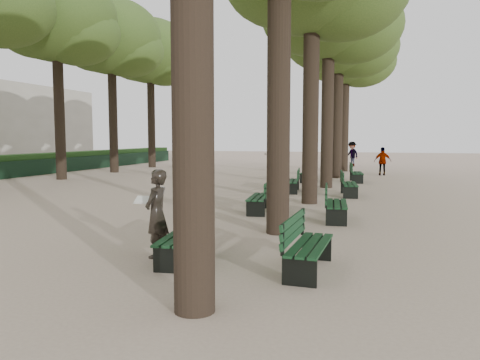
# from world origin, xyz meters

# --- Properties ---
(ground) EXTENTS (120.00, 120.00, 0.00)m
(ground) POSITION_xyz_m (0.00, 0.00, 0.00)
(ground) COLOR tan
(ground) RESTS_ON ground
(tree_central_3) EXTENTS (6.00, 6.00, 9.95)m
(tree_central_3) POSITION_xyz_m (1.50, 13.00, 7.65)
(tree_central_3) COLOR #33261C
(tree_central_3) RESTS_ON ground
(tree_central_4) EXTENTS (6.00, 6.00, 9.95)m
(tree_central_4) POSITION_xyz_m (1.50, 18.00, 7.65)
(tree_central_4) COLOR #33261C
(tree_central_4) RESTS_ON ground
(tree_central_5) EXTENTS (6.00, 6.00, 9.95)m
(tree_central_5) POSITION_xyz_m (1.50, 23.00, 7.65)
(tree_central_5) COLOR #33261C
(tree_central_5) RESTS_ON ground
(tree_far_3) EXTENTS (6.00, 6.00, 10.45)m
(tree_far_3) POSITION_xyz_m (-12.00, 13.00, 8.14)
(tree_far_3) COLOR #33261C
(tree_far_3) RESTS_ON ground
(tree_far_4) EXTENTS (6.00, 6.00, 10.45)m
(tree_far_4) POSITION_xyz_m (-12.00, 18.00, 8.14)
(tree_far_4) COLOR #33261C
(tree_far_4) RESTS_ON ground
(tree_far_5) EXTENTS (6.00, 6.00, 10.45)m
(tree_far_5) POSITION_xyz_m (-12.00, 23.00, 8.14)
(tree_far_5) COLOR #33261C
(tree_far_5) RESTS_ON ground
(bench_left_0) EXTENTS (0.79, 1.86, 0.92)m
(bench_left_0) POSITION_xyz_m (0.37, 0.20, 0.27)
(bench_left_0) COLOR black
(bench_left_0) RESTS_ON ground
(bench_left_1) EXTENTS (0.75, 1.85, 0.92)m
(bench_left_1) POSITION_xyz_m (0.37, 5.77, 0.27)
(bench_left_1) COLOR black
(bench_left_1) RESTS_ON ground
(bench_left_2) EXTENTS (0.80, 1.86, 0.92)m
(bench_left_2) POSITION_xyz_m (0.37, 10.93, 0.27)
(bench_left_2) COLOR black
(bench_left_2) RESTS_ON ground
(bench_left_3) EXTENTS (0.60, 1.81, 0.92)m
(bench_left_3) POSITION_xyz_m (0.37, 15.36, 0.27)
(bench_left_3) COLOR black
(bench_left_3) RESTS_ON ground
(bench_right_0) EXTENTS (0.63, 1.82, 0.92)m
(bench_right_0) POSITION_xyz_m (2.63, 0.14, 0.27)
(bench_right_0) COLOR black
(bench_right_0) RESTS_ON ground
(bench_right_1) EXTENTS (0.75, 1.85, 0.92)m
(bench_right_1) POSITION_xyz_m (2.63, 5.03, 0.27)
(bench_right_1) COLOR black
(bench_right_1) RESTS_ON ground
(bench_right_2) EXTENTS (0.81, 1.86, 0.92)m
(bench_right_2) POSITION_xyz_m (2.63, 10.33, 0.27)
(bench_right_2) COLOR black
(bench_right_2) RESTS_ON ground
(bench_right_3) EXTENTS (0.79, 1.86, 0.92)m
(bench_right_3) POSITION_xyz_m (2.63, 15.86, 0.27)
(bench_right_3) COLOR black
(bench_right_3) RESTS_ON ground
(man_with_map) EXTENTS (0.61, 0.65, 1.62)m
(man_with_map) POSITION_xyz_m (-0.17, 0.29, 0.81)
(man_with_map) COLOR black
(man_with_map) RESTS_ON ground
(pedestrian_a) EXTENTS (0.91, 0.77, 1.76)m
(pedestrian_a) POSITION_xyz_m (-3.85, 25.30, 0.88)
(pedestrian_a) COLOR #262628
(pedestrian_a) RESTS_ON ground
(pedestrian_c) EXTENTS (0.96, 0.40, 1.60)m
(pedestrian_c) POSITION_xyz_m (3.86, 20.36, 0.80)
(pedestrian_c) COLOR #262628
(pedestrian_c) RESTS_ON ground
(pedestrian_e) EXTENTS (1.71, 0.44, 1.82)m
(pedestrian_e) POSITION_xyz_m (-10.11, 24.46, 0.91)
(pedestrian_e) COLOR #262628
(pedestrian_e) RESTS_ON ground
(pedestrian_b) EXTENTS (1.10, 1.08, 1.82)m
(pedestrian_b) POSITION_xyz_m (1.72, 28.02, 0.91)
(pedestrian_b) COLOR #262628
(pedestrian_b) RESTS_ON ground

